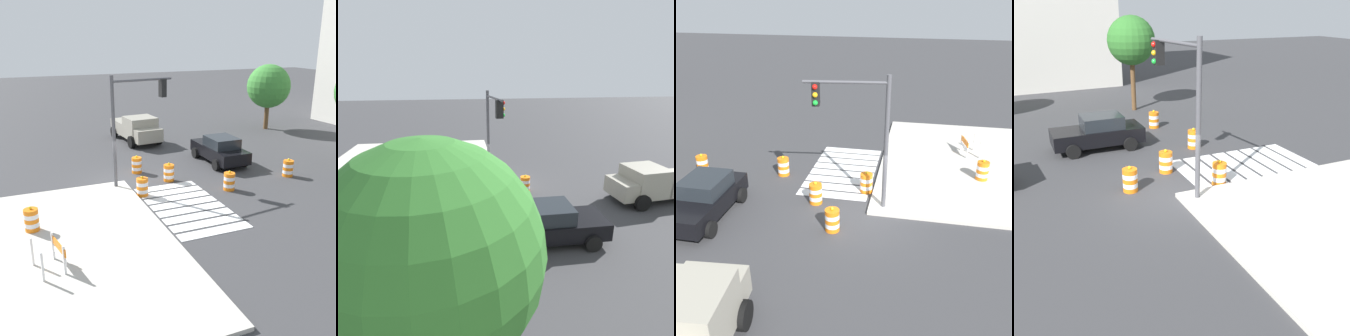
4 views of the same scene
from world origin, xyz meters
The scene contains 12 objects.
ground_plane centered at (0.00, 0.00, 0.00)m, with size 120.00×120.00×0.00m, color #38383A.
sidewalk_corner centered at (6.00, -6.00, 0.07)m, with size 12.00×12.00×0.15m, color #BCB7AD.
crosswalk_stripes centered at (4.00, 1.80, 0.01)m, with size 5.85×3.20×0.02m.
sports_car centered at (-1.29, 6.45, 0.81)m, with size 4.30×2.14×1.63m.
traffic_barrel_near_corner centered at (-1.34, 1.15, 0.45)m, with size 0.56×0.56×1.02m.
traffic_barrel_crosswalk_end centered at (2.37, 8.68, 0.45)m, with size 0.56×0.56×1.02m.
traffic_barrel_median_near centered at (2.00, 0.33, 0.45)m, with size 0.56×0.56×1.02m.
traffic_barrel_median_far centered at (0.56, 2.32, 0.45)m, with size 0.56×0.56×1.02m.
traffic_barrel_far_curb centered at (2.93, 4.61, 0.45)m, with size 0.56×0.56×1.02m.
traffic_barrel_on_sidewalk centered at (4.05, -4.93, 0.60)m, with size 0.56×0.56×1.02m.
construction_barricade centered at (7.10, -4.46, 0.72)m, with size 1.36×1.00×1.00m.
traffic_light_pole centered at (0.44, 0.53, 3.91)m, with size 0.72×3.27×5.50m.
Camera 3 is at (-13.76, -1.83, 8.60)m, focal length 42.07 mm.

